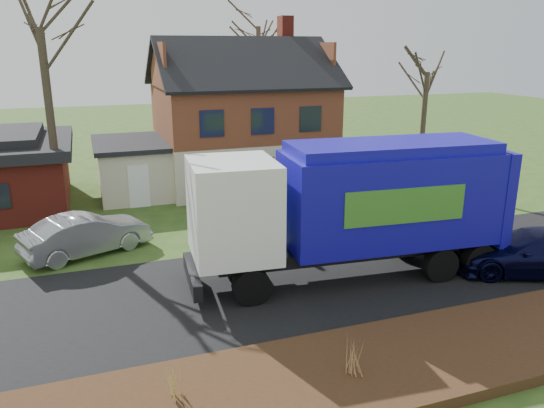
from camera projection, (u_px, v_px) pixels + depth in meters
name	position (u px, v px, depth m)	size (l,w,h in m)	color
ground	(304.00, 283.00, 17.73)	(120.00, 120.00, 0.00)	#2C4B19
road	(304.00, 282.00, 17.73)	(80.00, 7.00, 0.02)	black
mulch_verge	(389.00, 365.00, 12.90)	(80.00, 3.50, 0.30)	black
main_house	(233.00, 113.00, 29.62)	(12.95, 8.95, 9.26)	beige
garbage_truck	(358.00, 201.00, 17.58)	(10.92, 3.70, 4.60)	black
silver_sedan	(87.00, 234.00, 20.00)	(1.65, 4.72, 1.56)	#95989C
navy_wagon	(533.00, 252.00, 18.29)	(2.18, 5.36, 1.56)	black
tree_front_east	(429.00, 52.00, 28.10)	(3.23, 3.23, 8.97)	#3F3625
tree_back	(258.00, 9.00, 37.95)	(3.85, 3.85, 12.19)	#433228
grass_clump_west	(171.00, 381.00, 11.31)	(0.33, 0.27, 0.87)	tan
grass_clump_mid	(356.00, 355.00, 12.22)	(0.32, 0.27, 0.90)	#9F7446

